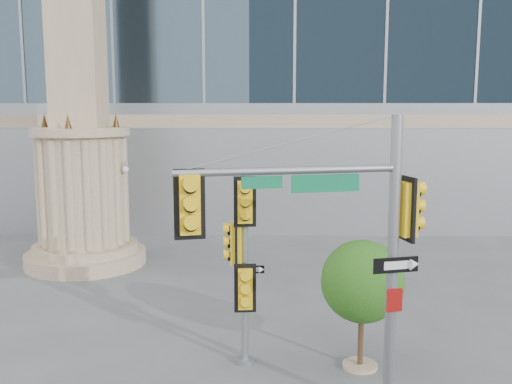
{
  "coord_description": "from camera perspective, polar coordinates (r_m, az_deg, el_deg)",
  "views": [
    {
      "loc": [
        0.59,
        -11.65,
        5.8
      ],
      "look_at": [
        0.44,
        2.0,
        3.78
      ],
      "focal_mm": 40.0,
      "sensor_mm": 36.0,
      "label": 1
    }
  ],
  "objects": [
    {
      "name": "main_signal_pole",
      "position": [
        10.26,
        8.43,
        -4.5
      ],
      "size": [
        4.35,
        1.4,
        5.69
      ],
      "rotation": [
        0.0,
        0.0,
        0.23
      ],
      "color": "slate",
      "rests_on": "ground"
    },
    {
      "name": "monument",
      "position": [
        21.68,
        -17.2,
        7.3
      ],
      "size": [
        4.4,
        4.4,
        16.6
      ],
      "color": "tan",
      "rests_on": "ground"
    },
    {
      "name": "ground",
      "position": [
        13.03,
        -2.13,
        -18.03
      ],
      "size": [
        120.0,
        120.0,
        0.0
      ],
      "primitive_type": "plane",
      "color": "#545456",
      "rests_on": "ground"
    },
    {
      "name": "street_tree",
      "position": [
        12.98,
        10.72,
        -9.09
      ],
      "size": [
        1.88,
        1.84,
        2.93
      ],
      "color": "tan",
      "rests_on": "ground"
    },
    {
      "name": "secondary_signal_pole",
      "position": [
        12.66,
        -1.34,
        -6.28
      ],
      "size": [
        0.77,
        0.57,
        4.41
      ],
      "rotation": [
        0.0,
        0.0,
        0.08
      ],
      "color": "slate",
      "rests_on": "ground"
    }
  ]
}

